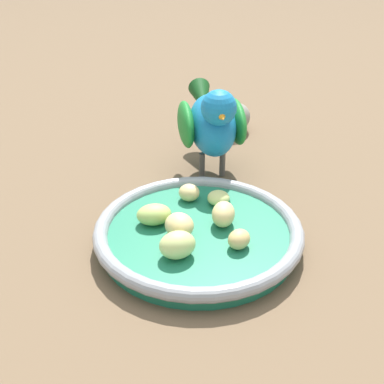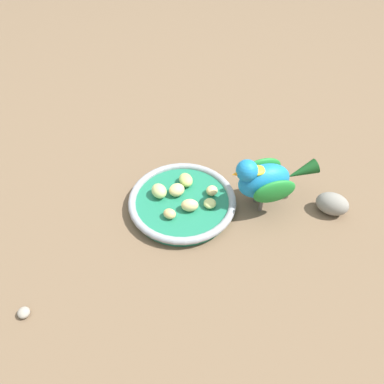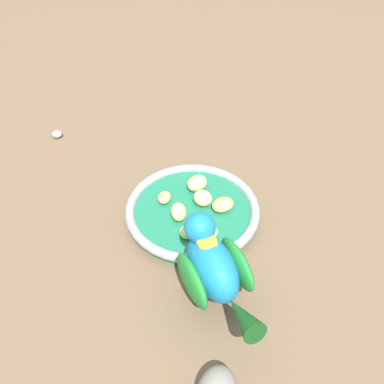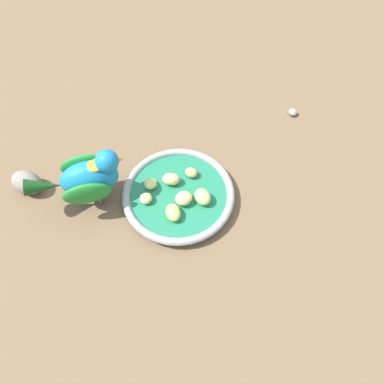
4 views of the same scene
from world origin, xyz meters
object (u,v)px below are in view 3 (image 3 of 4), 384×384
apple_piece_4 (210,232)px  pebble_0 (57,134)px  feeding_bowl (192,211)px  apple_piece_2 (165,197)px  apple_piece_3 (188,232)px  apple_piece_0 (223,205)px  apple_piece_1 (203,198)px  parrot (214,268)px  apple_piece_5 (197,183)px  apple_piece_6 (181,211)px

apple_piece_4 → pebble_0: bearing=102.7°
feeding_bowl → apple_piece_2: bearing=123.6°
feeding_bowl → apple_piece_3: 0.06m
apple_piece_0 → apple_piece_1: size_ratio=1.14×
feeding_bowl → apple_piece_3: (-0.04, -0.04, 0.01)m
feeding_bowl → parrot: size_ratio=1.19×
parrot → apple_piece_2: bearing=-2.1°
apple_piece_0 → apple_piece_2: apple_piece_0 is taller
feeding_bowl → apple_piece_2: apple_piece_2 is taller
apple_piece_0 → apple_piece_1: 0.04m
apple_piece_2 → parrot: parrot is taller
apple_piece_4 → apple_piece_5: (0.04, 0.10, 0.00)m
apple_piece_3 → apple_piece_6: bearing=71.5°
pebble_0 → feeding_bowl: bearing=-73.4°
apple_piece_1 → apple_piece_3: apple_piece_1 is taller
pebble_0 → apple_piece_2: bearing=-76.1°
apple_piece_3 → apple_piece_1: bearing=36.9°
apple_piece_2 → apple_piece_4: (0.02, -0.10, -0.00)m
apple_piece_2 → apple_piece_6: bearing=-87.3°
apple_piece_6 → pebble_0: apple_piece_6 is taller
apple_piece_0 → apple_piece_4: size_ratio=1.55×
feeding_bowl → apple_piece_6: size_ratio=6.42×
apple_piece_3 → feeding_bowl: bearing=48.3°
apple_piece_0 → pebble_0: apple_piece_0 is taller
apple_piece_0 → apple_piece_5: (-0.01, 0.06, 0.00)m
apple_piece_3 → apple_piece_6: (0.01, 0.04, 0.00)m
feeding_bowl → apple_piece_2: size_ratio=8.64×
apple_piece_0 → apple_piece_6: apple_piece_6 is taller
feeding_bowl → apple_piece_4: size_ratio=9.15×
feeding_bowl → apple_piece_0: 0.05m
apple_piece_5 → apple_piece_2: bearing=175.6°
apple_piece_4 → apple_piece_0: bearing=34.9°
feeding_bowl → pebble_0: size_ratio=10.56×
pebble_0 → parrot: bearing=-86.2°
apple_piece_0 → apple_piece_5: apple_piece_5 is taller
apple_piece_4 → parrot: size_ratio=0.13×
apple_piece_4 → apple_piece_6: apple_piece_6 is taller
apple_piece_0 → apple_piece_2: size_ratio=1.46×
apple_piece_6 → parrot: (-0.04, -0.15, 0.04)m
apple_piece_0 → apple_piece_4: (-0.05, -0.04, -0.00)m
apple_piece_3 → apple_piece_4: size_ratio=1.05×
apple_piece_0 → apple_piece_5: bearing=96.0°
apple_piece_3 → pebble_0: (-0.06, 0.38, -0.02)m
apple_piece_2 → pebble_0: (-0.07, 0.30, -0.02)m
apple_piece_1 → parrot: 0.18m
apple_piece_2 → apple_piece_5: (0.06, -0.00, 0.00)m
feeding_bowl → apple_piece_4: apple_piece_4 is taller
apple_piece_0 → feeding_bowl: bearing=145.5°
apple_piece_1 → apple_piece_5: apple_piece_5 is taller
apple_piece_5 → pebble_0: 0.33m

